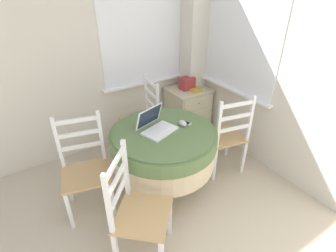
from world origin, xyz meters
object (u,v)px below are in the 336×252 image
Objects in this scene: laptop at (156,126)px; storage_box at (187,83)px; cell_phone at (186,123)px; dining_chair_near_right_window at (225,137)px; computer_mouse at (183,123)px; round_dining_table at (163,145)px; book_on_cabinet at (193,89)px; dining_chair_camera_near at (137,212)px; dining_chair_near_back_window at (143,119)px; corner_cabinet at (188,110)px; dining_chair_left_flank at (85,169)px.

storage_box is (0.98, 0.84, -0.05)m from laptop.
cell_phone is 0.57m from dining_chair_near_right_window.
computer_mouse is at bearing -165.27° from cell_phone.
book_on_cabinet is at bearing 39.67° from round_dining_table.
dining_chair_camera_near is 2.06m from book_on_cabinet.
storage_box is at bearing 10.13° from dining_chair_near_back_window.
corner_cabinet is 0.34m from book_on_cabinet.
dining_chair_camera_near is at bearing -119.39° from dining_chair_near_back_window.
corner_cabinet is (1.68, 0.69, -0.13)m from dining_chair_left_flank.
cell_phone is at bearing 14.73° from computer_mouse.
corner_cabinet is at bearing 50.61° from computer_mouse.
round_dining_table is at bearing 42.99° from dining_chair_camera_near.
laptop is at bearing 170.14° from cell_phone.
round_dining_table is 9.07× the size of cell_phone.
book_on_cabinet is (0.99, 0.82, 0.10)m from round_dining_table.
corner_cabinet is (0.99, 0.82, -0.45)m from laptop.
computer_mouse is at bearing -85.60° from dining_chair_near_back_window.
round_dining_table is at bearing -137.32° from corner_cabinet.
round_dining_table is 0.77m from dining_chair_left_flank.
book_on_cabinet is at bearing 75.51° from dining_chair_near_right_window.
corner_cabinet is at bearing 42.68° from round_dining_table.
dining_chair_near_back_window is 1.00× the size of dining_chair_near_right_window.
storage_box reaches higher than book_on_cabinet.
corner_cabinet is (1.50, 1.39, -0.13)m from dining_chair_camera_near.
storage_box is (1.49, 1.41, 0.27)m from dining_chair_camera_near.
dining_chair_camera_near is (-0.82, -0.52, -0.28)m from cell_phone.
book_on_cabinet is (0.04, -0.05, 0.33)m from corner_cabinet.
computer_mouse is 0.87× the size of cell_phone.
dining_chair_near_right_window is 0.97m from book_on_cabinet.
book_on_cabinet is at bearing 48.76° from cell_phone.
cell_phone is 0.12× the size of dining_chair_camera_near.
dining_chair_near_back_window reaches higher than laptop.
dining_chair_left_flank is 1.82m from corner_cabinet.
computer_mouse is 0.10× the size of dining_chair_near_right_window.
computer_mouse is at bearing -14.48° from laptop.
dining_chair_left_flank reaches higher than book_on_cabinet.
computer_mouse is at bearing -129.39° from corner_cabinet.
dining_chair_near_right_window reaches higher than round_dining_table.
computer_mouse reaches higher than cell_phone.
dining_chair_near_right_window reaches higher than laptop.
laptop is at bearing 134.19° from round_dining_table.
storage_box is at bearing 53.36° from cell_phone.
dining_chair_near_right_window is (0.80, -0.15, -0.32)m from laptop.
dining_chair_camera_near is (-0.56, -0.52, -0.10)m from round_dining_table.
round_dining_table is 0.29m from computer_mouse.
cell_phone is at bearing -126.64° from storage_box.
laptop is 0.40× the size of dining_chair_camera_near.
round_dining_table reaches higher than corner_cabinet.
round_dining_table is 1.07× the size of dining_chair_near_back_window.
cell_phone is 0.61× the size of storage_box.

